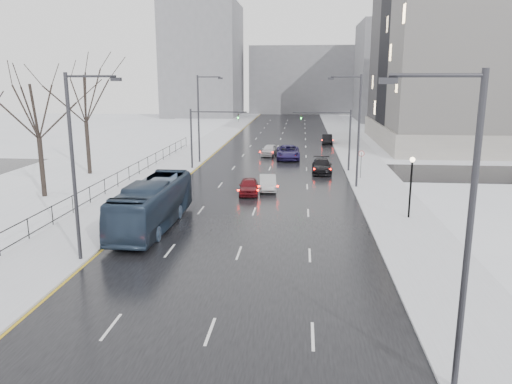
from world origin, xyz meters
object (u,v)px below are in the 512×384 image
(no_uturn_sign, at_px, (361,156))
(sedan_center_far, at_px, (270,150))
(tree_park_e, at_px, (90,175))
(sedan_center_near, at_px, (249,186))
(sedan_right_cross, at_px, (288,152))
(streetlight_r_near, at_px, (462,222))
(mast_signal_left, at_px, (201,132))
(streetlight_l_near, at_px, (77,159))
(sedan_right_distant, at_px, (327,139))
(tree_park_d, at_px, (45,197))
(bus, at_px, (153,204))
(sedan_right_far, at_px, (322,166))
(lamppost_r_mid, at_px, (411,178))
(mast_signal_right, at_px, (340,133))
(sedan_right_near, at_px, (268,183))
(streetlight_r_mid, at_px, (356,126))
(streetlight_l_far, at_px, (200,115))

(no_uturn_sign, height_order, sedan_center_far, no_uturn_sign)
(tree_park_e, distance_m, sedan_center_near, 18.70)
(sedan_right_cross, distance_m, sedan_center_far, 3.48)
(sedan_right_cross, bearing_deg, streetlight_r_near, -84.64)
(mast_signal_left, bearing_deg, sedan_center_near, -60.82)
(streetlight_l_near, xyz_separation_m, sedan_right_distant, (15.37, 50.69, -4.89))
(tree_park_d, height_order, bus, tree_park_d)
(tree_park_d, distance_m, no_uturn_sign, 28.88)
(tree_park_d, bearing_deg, sedan_center_near, 9.06)
(tree_park_d, height_order, sedan_right_cross, tree_park_d)
(sedan_right_cross, bearing_deg, sedan_center_near, -100.94)
(sedan_right_cross, xyz_separation_m, sedan_right_far, (3.77, -8.66, -0.11))
(lamppost_r_mid, bearing_deg, sedan_center_near, 150.91)
(mast_signal_right, relative_size, sedan_right_near, 1.59)
(tree_park_d, xyz_separation_m, no_uturn_sign, (27.00, 10.00, 2.30))
(tree_park_d, distance_m, sedan_right_cross, 29.23)
(sedan_right_cross, bearing_deg, sedan_right_distant, 67.55)
(mast_signal_right, xyz_separation_m, bus, (-13.60, -21.52, -2.51))
(streetlight_r_mid, distance_m, no_uturn_sign, 5.30)
(sedan_right_near, relative_size, sedan_right_far, 0.82)
(tree_park_e, bearing_deg, streetlight_l_near, -67.31)
(mast_signal_right, bearing_deg, sedan_right_distant, 90.32)
(streetlight_l_far, relative_size, sedan_right_far, 2.01)
(mast_signal_right, distance_m, bus, 25.58)
(streetlight_l_near, xyz_separation_m, sedan_center_far, (7.53, 38.19, -4.86))
(sedan_center_near, relative_size, sedan_right_cross, 0.67)
(tree_park_e, bearing_deg, mast_signal_left, 20.19)
(sedan_right_distant, bearing_deg, mast_signal_right, -88.73)
(mast_signal_right, bearing_deg, no_uturn_sign, -64.89)
(mast_signal_right, relative_size, sedan_center_near, 1.62)
(tree_park_d, xyz_separation_m, sedan_center_far, (17.17, 24.19, 0.76))
(no_uturn_sign, xyz_separation_m, sedan_center_near, (-10.20, -7.32, -1.58))
(tree_park_d, relative_size, sedan_right_near, 3.06)
(streetlight_r_mid, relative_size, sedan_right_distant, 2.39)
(lamppost_r_mid, relative_size, bus, 0.38)
(streetlight_r_near, height_order, sedan_right_far, streetlight_r_near)
(no_uturn_sign, bearing_deg, sedan_center_far, 124.71)
(sedan_right_cross, xyz_separation_m, sedan_right_distant, (5.42, 15.01, -0.14))
(mast_signal_right, distance_m, sedan_right_cross, 10.02)
(sedan_center_near, xyz_separation_m, sedan_right_near, (1.50, 1.63, -0.01))
(streetlight_l_far, bearing_deg, mast_signal_right, -14.48)
(streetlight_r_near, xyz_separation_m, sedan_center_near, (-9.17, 26.68, -4.90))
(sedan_center_far, bearing_deg, streetlight_l_far, -132.60)
(tree_park_e, xyz_separation_m, streetlight_r_near, (26.37, -34.00, 5.62))
(bus, bearing_deg, no_uturn_sign, 49.39)
(mast_signal_right, distance_m, sedan_right_far, 3.91)
(mast_signal_left, bearing_deg, tree_park_e, -159.81)
(streetlight_l_near, bearing_deg, sedan_right_near, 64.66)
(tree_park_d, bearing_deg, streetlight_l_far, 61.85)
(streetlight_l_near, distance_m, streetlight_l_far, 32.00)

